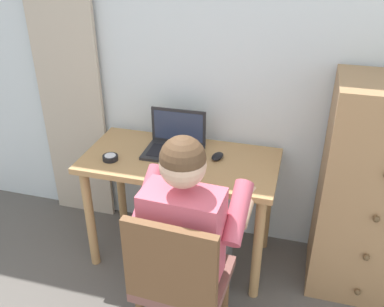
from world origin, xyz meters
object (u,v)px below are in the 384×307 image
object	(u,v)px
computer_mouse	(218,156)
desk_clock	(110,158)
person_seated	(191,225)
dresser	(372,193)
desk	(180,176)
laptop	(175,143)
chair	(179,279)

from	to	relation	value
computer_mouse	desk_clock	xyz separation A→B (m)	(-0.60, -0.18, -0.00)
person_seated	dresser	bearing A→B (deg)	33.57
desk	desk_clock	world-z (taller)	desk_clock
laptop	computer_mouse	world-z (taller)	laptop
chair	laptop	xyz separation A→B (m)	(-0.26, 0.77, 0.29)
computer_mouse	desk_clock	bearing A→B (deg)	-149.73
dresser	laptop	world-z (taller)	dresser
dresser	desk_clock	distance (m)	1.49
laptop	computer_mouse	xyz separation A→B (m)	(0.27, -0.03, -0.04)
person_seated	desk_clock	bearing A→B (deg)	147.17
dresser	computer_mouse	distance (m)	0.88
desk	chair	size ratio (longest dim) A/B	1.30
laptop	desk_clock	world-z (taller)	laptop
laptop	computer_mouse	distance (m)	0.27
dresser	laptop	bearing A→B (deg)	179.33
dresser	laptop	xyz separation A→B (m)	(-1.14, 0.01, 0.14)
desk	chair	xyz separation A→B (m)	(0.20, -0.69, -0.12)
chair	dresser	bearing A→B (deg)	40.86
desk	dresser	size ratio (longest dim) A/B	0.89
computer_mouse	laptop	bearing A→B (deg)	-172.21
person_seated	computer_mouse	xyz separation A→B (m)	(0.00, 0.57, 0.07)
chair	desk_clock	xyz separation A→B (m)	(-0.59, 0.57, 0.25)
chair	desk_clock	bearing A→B (deg)	136.04
dresser	desk	bearing A→B (deg)	-176.44
chair	person_seated	xyz separation A→B (m)	(0.01, 0.18, 0.18)
laptop	dresser	bearing A→B (deg)	-0.67
desk	person_seated	size ratio (longest dim) A/B	0.95
desk	laptop	distance (m)	0.20
chair	laptop	size ratio (longest dim) A/B	2.55
person_seated	desk_clock	distance (m)	0.71
chair	person_seated	size ratio (longest dim) A/B	0.73
desk	desk_clock	size ratio (longest dim) A/B	12.70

